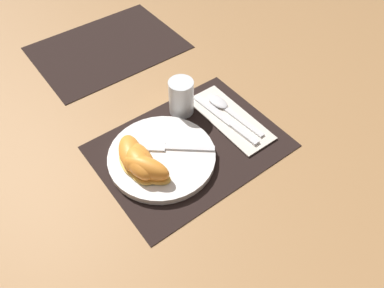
# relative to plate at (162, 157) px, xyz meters

# --- Properties ---
(ground_plane) EXTENTS (3.00, 3.00, 0.00)m
(ground_plane) POSITION_rel_plate_xyz_m (0.07, -0.01, -0.01)
(ground_plane) COLOR #A37547
(placemat) EXTENTS (0.42, 0.31, 0.00)m
(placemat) POSITION_rel_plate_xyz_m (0.07, -0.01, -0.01)
(placemat) COLOR black
(placemat) RESTS_ON ground_plane
(placemat_far) EXTENTS (0.42, 0.31, 0.00)m
(placemat_far) POSITION_rel_plate_xyz_m (0.11, 0.45, -0.01)
(placemat_far) COLOR black
(placemat_far) RESTS_ON ground_plane
(plate) EXTENTS (0.24, 0.24, 0.02)m
(plate) POSITION_rel_plate_xyz_m (0.00, 0.00, 0.00)
(plate) COLOR white
(plate) RESTS_ON placemat
(juice_glass) EXTENTS (0.06, 0.06, 0.09)m
(juice_glass) POSITION_rel_plate_xyz_m (0.13, 0.10, 0.03)
(juice_glass) COLOR silver
(juice_glass) RESTS_ON placemat
(napkin) EXTENTS (0.09, 0.24, 0.00)m
(napkin) POSITION_rel_plate_xyz_m (0.20, 0.00, -0.01)
(napkin) COLOR silver
(napkin) RESTS_ON placemat
(knife) EXTENTS (0.03, 0.21, 0.01)m
(knife) POSITION_rel_plate_xyz_m (0.19, -0.00, -0.00)
(knife) COLOR silver
(knife) RESTS_ON napkin
(spoon) EXTENTS (0.04, 0.19, 0.01)m
(spoon) POSITION_rel_plate_xyz_m (0.22, 0.04, -0.00)
(spoon) COLOR silver
(spoon) RESTS_ON napkin
(fork) EXTENTS (0.15, 0.13, 0.00)m
(fork) POSITION_rel_plate_xyz_m (0.02, 0.01, 0.01)
(fork) COLOR silver
(fork) RESTS_ON plate
(citrus_wedge_0) EXTENTS (0.09, 0.12, 0.04)m
(citrus_wedge_0) POSITION_rel_plate_xyz_m (-0.06, 0.03, 0.03)
(citrus_wedge_0) COLOR #F7C656
(citrus_wedge_0) RESTS_ON plate
(citrus_wedge_1) EXTENTS (0.05, 0.10, 0.04)m
(citrus_wedge_1) POSITION_rel_plate_xyz_m (-0.05, 0.01, 0.03)
(citrus_wedge_1) COLOR #F7C656
(citrus_wedge_1) RESTS_ON plate
(citrus_wedge_2) EXTENTS (0.06, 0.10, 0.05)m
(citrus_wedge_2) POSITION_rel_plate_xyz_m (-0.06, -0.00, 0.03)
(citrus_wedge_2) COLOR #F7C656
(citrus_wedge_2) RESTS_ON plate
(citrus_wedge_3) EXTENTS (0.09, 0.12, 0.05)m
(citrus_wedge_3) POSITION_rel_plate_xyz_m (-0.05, -0.03, 0.03)
(citrus_wedge_3) COLOR #F7C656
(citrus_wedge_3) RESTS_ON plate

